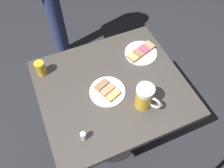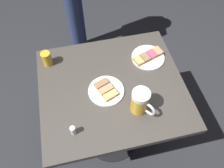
% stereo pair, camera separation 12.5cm
% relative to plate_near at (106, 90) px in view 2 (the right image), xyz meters
% --- Properties ---
extents(ground_plane, '(6.00, 6.00, 0.00)m').
position_rel_plate_near_xyz_m(ground_plane, '(0.03, -0.04, -0.78)').
color(ground_plane, '#28282D').
extents(cafe_table, '(0.73, 0.81, 0.77)m').
position_rel_plate_near_xyz_m(cafe_table, '(0.03, -0.04, -0.17)').
color(cafe_table, black).
rests_on(cafe_table, ground_plane).
extents(plate_near, '(0.20, 0.20, 0.03)m').
position_rel_plate_near_xyz_m(plate_near, '(0.00, 0.00, 0.00)').
color(plate_near, white).
rests_on(plate_near, cafe_table).
extents(plate_far, '(0.20, 0.20, 0.03)m').
position_rel_plate_near_xyz_m(plate_far, '(0.18, -0.30, 0.00)').
color(plate_far, white).
rests_on(plate_far, cafe_table).
extents(beer_mug, '(0.13, 0.11, 0.15)m').
position_rel_plate_near_xyz_m(beer_mug, '(-0.15, -0.15, 0.07)').
color(beer_mug, gold).
rests_on(beer_mug, cafe_table).
extents(beer_glass_small, '(0.06, 0.06, 0.09)m').
position_rel_plate_near_xyz_m(beer_glass_small, '(0.27, 0.30, 0.04)').
color(beer_glass_small, gold).
rests_on(beer_glass_small, cafe_table).
extents(salt_shaker, '(0.03, 0.03, 0.06)m').
position_rel_plate_near_xyz_m(salt_shaker, '(-0.20, 0.21, 0.02)').
color(salt_shaker, silver).
rests_on(salt_shaker, cafe_table).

